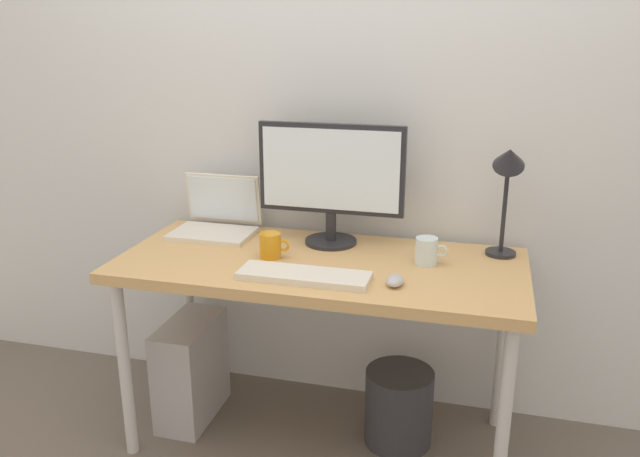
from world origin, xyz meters
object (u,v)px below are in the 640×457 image
(computer_tower, at_px, (191,369))
(wastebasket, at_px, (399,407))
(laptop, at_px, (217,219))
(glass_cup, at_px, (427,251))
(monitor, at_px, (331,176))
(keyboard, at_px, (304,276))
(coffee_mug, at_px, (271,245))
(desk, at_px, (320,277))
(mouse, at_px, (395,280))
(desk_lamp, at_px, (508,175))

(computer_tower, height_order, wastebasket, computer_tower)
(laptop, bearing_deg, glass_cup, -9.94)
(monitor, distance_m, keyboard, 0.46)
(laptop, relative_size, coffee_mug, 2.83)
(desk, xyz_separation_m, monitor, (-0.01, 0.19, 0.33))
(mouse, bearing_deg, desk_lamp, 47.09)
(desk, height_order, mouse, mouse)
(desk, bearing_deg, mouse, -28.93)
(computer_tower, bearing_deg, coffee_mug, -4.75)
(coffee_mug, xyz_separation_m, computer_tower, (-0.37, 0.03, -0.58))
(desk, relative_size, wastebasket, 4.85)
(desk, bearing_deg, monitor, 92.61)
(coffee_mug, height_order, computer_tower, coffee_mug)
(computer_tower, xyz_separation_m, wastebasket, (0.85, 0.04, -0.06))
(desk_lamp, xyz_separation_m, computer_tower, (-1.18, -0.18, -0.84))
(mouse, xyz_separation_m, coffee_mug, (-0.47, 0.15, 0.03))
(mouse, height_order, glass_cup, glass_cup)
(computer_tower, bearing_deg, wastebasket, 2.87)
(desk, xyz_separation_m, keyboard, (-0.01, -0.19, 0.08))
(monitor, relative_size, keyboard, 1.27)
(desk_lamp, relative_size, wastebasket, 1.45)
(laptop, xyz_separation_m, coffee_mug, (0.31, -0.23, -0.01))
(glass_cup, bearing_deg, monitor, 160.37)
(desk_lamp, height_order, glass_cup, desk_lamp)
(keyboard, bearing_deg, desk_lamp, 31.12)
(laptop, relative_size, wastebasket, 1.07)
(desk, distance_m, laptop, 0.54)
(coffee_mug, bearing_deg, laptop, 143.68)
(desk, xyz_separation_m, wastebasket, (0.30, 0.06, -0.53))
(laptop, height_order, glass_cup, laptop)
(monitor, distance_m, coffee_mug, 0.35)
(desk, height_order, keyboard, keyboard)
(glass_cup, xyz_separation_m, wastebasket, (-0.07, -0.00, -0.64))
(desk, xyz_separation_m, computer_tower, (-0.55, 0.01, -0.47))
(desk, distance_m, wastebasket, 0.61)
(desk, xyz_separation_m, glass_cup, (0.37, 0.06, 0.12))
(keyboard, bearing_deg, laptop, 140.61)
(desk_lamp, relative_size, coffee_mug, 3.85)
(glass_cup, xyz_separation_m, computer_tower, (-0.92, -0.04, -0.58))
(monitor, relative_size, desk_lamp, 1.28)
(desk, height_order, desk_lamp, desk_lamp)
(desk, distance_m, coffee_mug, 0.21)
(laptop, relative_size, keyboard, 0.73)
(coffee_mug, bearing_deg, desk_lamp, 14.71)
(laptop, xyz_separation_m, computer_tower, (-0.06, -0.20, -0.59))
(desk, distance_m, keyboard, 0.20)
(laptop, xyz_separation_m, glass_cup, (0.86, -0.15, -0.01))
(laptop, bearing_deg, coffee_mug, -36.32)
(desk_lamp, relative_size, keyboard, 0.99)
(monitor, bearing_deg, laptop, 178.25)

